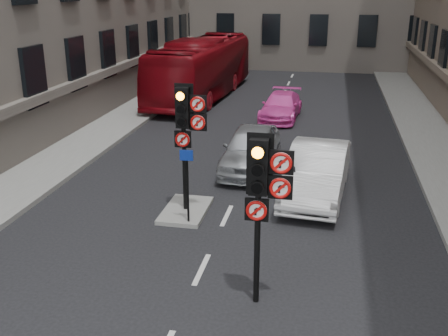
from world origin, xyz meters
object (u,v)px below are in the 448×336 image
at_px(car_silver, 251,148).
at_px(motorcyclist, 288,181).
at_px(car_pink, 281,106).
at_px(info_sign, 187,176).
at_px(car_white, 317,171).
at_px(signal_near, 263,185).
at_px(signal_far, 186,121).
at_px(motorcycle, 292,172).
at_px(bus_red, 202,68).

xyz_separation_m(car_silver, motorcyclist, (1.55, -3.05, 0.04)).
xyz_separation_m(car_pink, info_sign, (-1.29, -12.36, 0.82)).
xyz_separation_m(car_white, car_pink, (-2.02, 9.53, -0.18)).
distance_m(signal_near, car_pink, 15.71).
height_order(signal_far, motorcycle, signal_far).
height_order(car_pink, bus_red, bus_red).
distance_m(car_white, motorcycle, 1.07).
bearing_deg(signal_far, motorcycle, 44.27).
bearing_deg(car_white, car_pink, 107.14).
bearing_deg(car_silver, motorcycle, -41.62).
relative_size(signal_near, signal_far, 1.00).
distance_m(signal_near, car_white, 6.35).
xyz_separation_m(car_white, bus_red, (-6.91, 13.66, 0.86)).
relative_size(car_silver, info_sign, 2.19).
height_order(signal_far, car_silver, signal_far).
height_order(car_silver, motorcycle, car_silver).
bearing_deg(signal_far, car_silver, 73.69).
height_order(signal_far, car_white, signal_far).
bearing_deg(car_pink, car_silver, -89.51).
bearing_deg(signal_near, car_white, 81.28).
height_order(signal_near, info_sign, signal_near).
distance_m(car_silver, motorcyclist, 3.42).
bearing_deg(signal_near, bus_red, 106.92).
bearing_deg(car_silver, bus_red, 112.21).
xyz_separation_m(car_silver, car_pink, (0.32, 7.49, -0.15)).
distance_m(motorcyclist, info_sign, 3.17).
relative_size(signal_near, info_sign, 1.76).
relative_size(car_silver, bus_red, 0.37).
xyz_separation_m(signal_far, car_silver, (1.19, 4.05, -1.94)).
bearing_deg(car_silver, signal_near, -79.31).
height_order(signal_near, motorcycle, signal_near).
bearing_deg(car_pink, info_sign, -93.03).
height_order(signal_near, bus_red, signal_near).
xyz_separation_m(signal_near, motorcycle, (0.12, 6.65, -2.10)).
bearing_deg(car_white, signal_far, -144.99).
distance_m(signal_far, car_pink, 11.83).
height_order(bus_red, info_sign, bus_red).
bearing_deg(info_sign, car_pink, 80.05).
height_order(motorcycle, info_sign, info_sign).
bearing_deg(info_sign, bus_red, 98.35).
bearing_deg(signal_far, signal_near, -56.98).
bearing_deg(motorcycle, motorcyclist, -98.07).
bearing_deg(car_white, bus_red, 122.04).
bearing_deg(motorcyclist, car_silver, -44.92).
distance_m(signal_far, motorcyclist, 3.48).
height_order(car_silver, car_pink, car_silver).
xyz_separation_m(signal_near, signal_far, (-2.60, 4.00, 0.12)).
distance_m(bus_red, motorcyclist, 15.92).
distance_m(signal_far, bus_red, 16.07).
height_order(car_silver, car_white, car_white).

